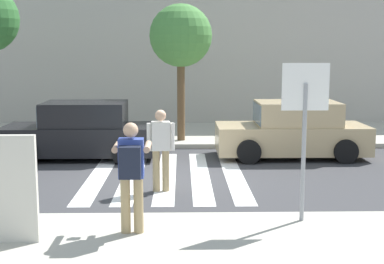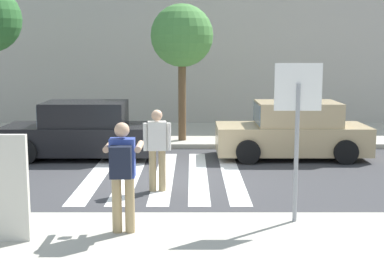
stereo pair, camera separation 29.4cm
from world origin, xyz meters
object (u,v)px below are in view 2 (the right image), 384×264
parked_car_tan (295,132)px  pedestrian_crossing (160,146)px  photographer_with_backpack (125,168)px  stop_sign (300,107)px  parked_car_black (84,132)px  street_tree_center (184,37)px

parked_car_tan → pedestrian_crossing: bearing=-134.7°
photographer_with_backpack → pedestrian_crossing: size_ratio=1.00×
stop_sign → parked_car_black: stop_sign is taller
pedestrian_crossing → street_tree_center: size_ratio=0.41×
stop_sign → parked_car_black: bearing=128.5°
pedestrian_crossing → street_tree_center: (0.42, 5.62, 2.37)m
parked_car_black → street_tree_center: bearing=37.3°
pedestrian_crossing → street_tree_center: 6.11m
parked_car_tan → street_tree_center: size_ratio=0.97×
parked_car_black → street_tree_center: 4.31m
parked_car_tan → street_tree_center: (-3.08, 2.08, 2.62)m
stop_sign → parked_car_tan: stop_sign is taller
stop_sign → photographer_with_backpack: stop_sign is taller
stop_sign → street_tree_center: (-2.01, 8.03, 1.31)m
street_tree_center → pedestrian_crossing: bearing=-94.3°
parked_car_tan → parked_car_black: bearing=180.0°
stop_sign → pedestrian_crossing: (-2.43, 2.41, -1.06)m
stop_sign → street_tree_center: bearing=104.0°
pedestrian_crossing → stop_sign: bearing=-44.9°
pedestrian_crossing → parked_car_black: (-2.30, 3.54, -0.25)m
parked_car_tan → street_tree_center: 4.55m
stop_sign → street_tree_center: 8.38m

